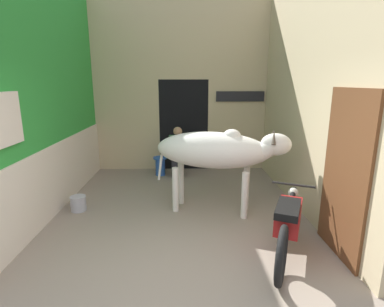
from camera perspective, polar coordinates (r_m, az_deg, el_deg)
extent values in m
plane|color=gray|center=(3.38, -3.13, -26.38)|extent=(30.00, 30.00, 0.00)
cube|color=green|center=(5.46, -26.51, 11.04)|extent=(0.18, 4.75, 4.12)
cube|color=silver|center=(5.65, -24.00, -4.01)|extent=(0.03, 4.75, 1.15)
cube|color=silver|center=(4.25, -32.00, 5.59)|extent=(0.08, 0.56, 0.64)
cube|color=#C6B289|center=(7.49, -2.32, 21.23)|extent=(4.16, 0.18, 1.91)
cube|color=#C6B289|center=(7.63, -12.03, 5.29)|extent=(1.56, 0.18, 2.21)
cube|color=#C6B289|center=(7.61, 8.30, 5.42)|extent=(1.40, 0.18, 2.21)
cube|color=black|center=(7.86, -1.58, 5.82)|extent=(1.20, 0.90, 2.21)
cube|color=black|center=(7.45, 9.16, 10.69)|extent=(1.17, 0.03, 0.24)
cube|color=#C6B289|center=(5.38, 21.66, 11.48)|extent=(0.18, 4.75, 4.12)
cube|color=brown|center=(4.12, 27.18, -3.74)|extent=(0.05, 1.00, 2.10)
ellipsoid|color=silver|center=(4.95, 3.76, 0.66)|extent=(1.97, 1.09, 0.61)
ellipsoid|color=silver|center=(4.86, 7.61, 3.32)|extent=(0.34, 0.32, 0.22)
cylinder|color=silver|center=(4.87, 13.78, 0.67)|extent=(0.46, 0.38, 0.40)
ellipsoid|color=silver|center=(4.86, 15.70, 1.67)|extent=(0.54, 0.41, 0.35)
cylinder|color=silver|center=(5.22, -5.93, -1.43)|extent=(0.15, 0.08, 0.69)
cylinder|color=silver|center=(5.25, 10.25, -6.50)|extent=(0.11, 0.11, 0.77)
cylinder|color=silver|center=(4.92, 10.01, -7.88)|extent=(0.11, 0.11, 0.77)
cylinder|color=silver|center=(5.42, -2.11, -5.62)|extent=(0.11, 0.11, 0.77)
cylinder|color=silver|center=(5.11, -3.17, -6.88)|extent=(0.11, 0.11, 0.77)
cone|color=#473D33|center=(4.95, 15.25, 3.48)|extent=(0.11, 0.17, 0.24)
cone|color=#473D33|center=(4.71, 15.33, 2.97)|extent=(0.11, 0.17, 0.24)
torus|color=black|center=(3.55, 16.68, -18.12)|extent=(0.35, 0.65, 0.67)
torus|color=black|center=(4.71, 18.51, -10.05)|extent=(0.35, 0.65, 0.67)
cube|color=maroon|center=(4.05, 17.92, -11.27)|extent=(0.55, 0.77, 0.28)
cube|color=black|center=(3.80, 17.85, -9.99)|extent=(0.47, 0.63, 0.09)
cylinder|color=black|center=(4.43, 18.77, -5.65)|extent=(0.54, 0.27, 0.03)
sphere|color=silver|center=(4.56, 18.71, -7.12)|extent=(0.15, 0.15, 0.15)
cube|color=#282833|center=(6.95, -2.69, -2.73)|extent=(0.29, 0.14, 0.44)
cube|color=#282833|center=(6.97, -2.70, -0.41)|extent=(0.29, 0.32, 0.11)
cube|color=#386B42|center=(6.98, -2.71, 1.57)|extent=(0.41, 0.20, 0.46)
sphere|color=tan|center=(6.92, -2.74, 4.26)|extent=(0.20, 0.20, 0.20)
cylinder|color=#2856B2|center=(7.12, -6.05, -2.54)|extent=(0.23, 0.23, 0.40)
cylinder|color=#2856B2|center=(7.06, -6.10, -0.84)|extent=(0.32, 0.32, 0.04)
cylinder|color=#A8A8B2|center=(5.56, -20.83, -8.87)|extent=(0.26, 0.26, 0.26)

